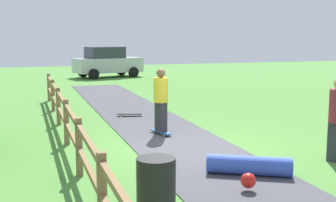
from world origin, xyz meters
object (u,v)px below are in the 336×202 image
trash_bin (156,189)px  skater_riding (161,98)px  skater_fallen (249,166)px  skateboard_loose (130,114)px  parked_car_silver (107,62)px

trash_bin → skater_riding: skater_riding is taller
trash_bin → skater_riding: (1.66, 5.24, 0.53)m
skater_riding → skater_fallen: 4.01m
skater_riding → skateboard_loose: (-0.18, 2.89, -0.90)m
trash_bin → skater_fallen: trash_bin is taller
skater_riding → trash_bin: bearing=-107.6°
skater_riding → skateboard_loose: skater_riding is taller
skater_fallen → parked_car_silver: parked_car_silver is taller
trash_bin → skater_fallen: 2.57m
skater_fallen → parked_car_silver: bearing=86.9°
skater_fallen → skateboard_loose: skater_fallen is taller
trash_bin → parked_car_silver: parked_car_silver is taller
skateboard_loose → parked_car_silver: size_ratio=0.18×
trash_bin → skater_fallen: size_ratio=0.58×
skateboard_loose → skater_riding: bearing=-86.4°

